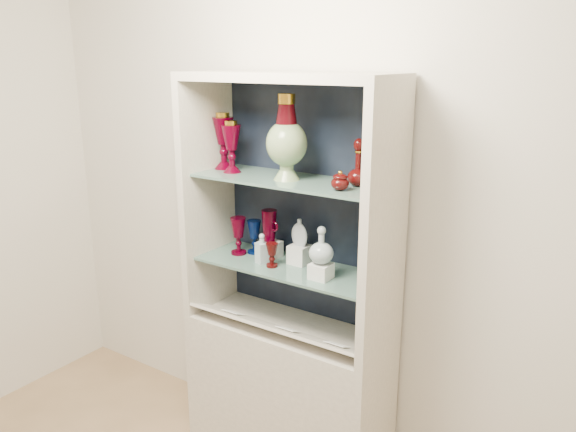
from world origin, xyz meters
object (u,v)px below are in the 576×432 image
Objects in this scene: ruby_goblet_tall at (238,236)px; ruby_decanter_b at (379,162)px; pedestal_lamp_left at (223,141)px; clear_square_bottle at (262,248)px; cobalt_goblet at (254,237)px; flat_flask at (299,232)px; clear_round_decanter at (321,246)px; cameo_medallion at (377,250)px; lidded_bowl at (340,180)px; ruby_goblet_small at (272,255)px; enamel_urn at (287,137)px; ruby_decanter_a at (358,160)px; pedestal_lamp_right at (232,147)px; ruby_pitcher at (269,226)px.

ruby_decanter_b is at bearing 1.44° from ruby_goblet_tall.
pedestal_lamp_left is 0.56m from clear_square_bottle.
flat_flask reaches higher than cobalt_goblet.
cameo_medallion is (0.24, 0.06, 0.01)m from clear_round_decanter.
clear_square_bottle is 0.58m from cameo_medallion.
lidded_bowl is 0.74× the size of ruby_goblet_small.
lidded_bowl is at bearing -7.04° from ruby_goblet_tall.
clear_round_decanter is (0.21, -0.04, -0.46)m from enamel_urn.
clear_square_bottle is (-0.45, -0.08, -0.46)m from ruby_decanter_a.
ruby_decanter_b is (0.43, 0.04, -0.07)m from enamel_urn.
cobalt_goblet is at bearing 10.04° from pedestal_lamp_left.
ruby_goblet_tall is at bearing 173.77° from clear_round_decanter.
enamel_urn is 2.81× the size of flat_flask.
ruby_goblet_tall is 0.18m from clear_square_bottle.
flat_flask is (-0.30, 0.02, -0.38)m from ruby_decanter_a.
pedestal_lamp_right is at bearing -156.50° from flat_flask.
clear_round_decanter is at bearing 168.67° from lidded_bowl.
pedestal_lamp_left is at bearing 172.27° from clear_round_decanter.
clear_square_bottle is at bearing 168.83° from ruby_goblet_small.
ruby_goblet_small is at bearing -166.56° from ruby_decanter_a.
enamel_urn is 2.38× the size of ruby_pitcher.
enamel_urn is 0.34m from ruby_decanter_a.
pedestal_lamp_left reaches higher than pedestal_lamp_right.
lidded_bowl is 0.33m from clear_round_decanter.
pedestal_lamp_left is at bearing -179.28° from ruby_decanter_a.
ruby_pitcher is (0.10, -0.01, 0.07)m from cobalt_goblet.
cobalt_goblet is at bearing -169.81° from flat_flask.
clear_round_decanter is (0.51, -0.06, 0.06)m from ruby_goblet_tall.
lidded_bowl is 0.63× the size of flat_flask.
pedestal_lamp_right is 0.62m from lidded_bowl.
pedestal_lamp_right is 1.82× the size of flat_flask.
lidded_bowl reaches higher than ruby_goblet_tall.
ruby_pitcher is 0.97× the size of clear_round_decanter.
ruby_decanter_b is 2.72× the size of lidded_bowl.
flat_flask is at bearing 171.84° from cameo_medallion.
enamel_urn is at bearing 170.33° from clear_round_decanter.
ruby_decanter_b is (0.10, -0.02, 0.00)m from ruby_decanter_a.
lidded_bowl is at bearing -143.65° from ruby_decanter_b.
ruby_decanter_b reaches higher than ruby_decanter_a.
ruby_goblet_small is (-0.06, -0.04, -0.55)m from enamel_urn.
clear_square_bottle is at bearing -170.15° from enamel_urn.
ruby_decanter_a reaches higher than ruby_goblet_tall.
ruby_decanter_b is 1.24× the size of ruby_goblet_tall.
flat_flask is at bearing 18.44° from ruby_pitcher.
ruby_decanter_a reaches higher than ruby_goblet_small.
cameo_medallion is (0.42, -0.05, 0.01)m from flat_flask.
pedestal_lamp_left is 1.20× the size of ruby_decanter_a.
cameo_medallion reaches higher than clear_square_bottle.
ruby_decanter_a is at bearing 5.36° from pedestal_lamp_right.
lidded_bowl is 0.54m from ruby_goblet_small.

